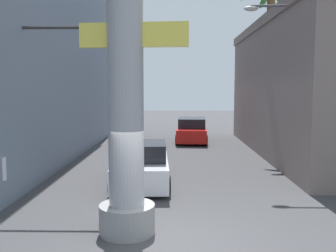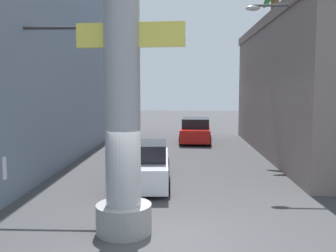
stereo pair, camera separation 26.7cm
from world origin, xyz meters
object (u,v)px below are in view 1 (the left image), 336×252
Objects in this scene: neon_sign_pole at (126,66)px; car_far at (192,131)px; car_lead at (142,165)px; palm_tree_mid_right at (270,55)px; street_lamp at (298,71)px; traffic_light_mast at (45,75)px; pedestrian_curb_left at (0,174)px; palm_tree_mid_left at (51,65)px.

car_far is at bearing 81.92° from neon_sign_pole.
neon_sign_pole is 1.96× the size of car_lead.
neon_sign_pole is 1.04× the size of palm_tree_mid_right.
neon_sign_pole reaches higher than palm_tree_mid_right.
street_lamp is 9.53m from traffic_light_mast.
neon_sign_pole is 16.18m from car_far.
pedestrian_curb_left is (-0.80, -1.69, -2.90)m from traffic_light_mast.
street_lamp is 3.97× the size of pedestrian_curb_left.
neon_sign_pole reaches higher than car_lead.
car_far is at bearing 66.04° from pedestrian_curb_left.
street_lamp reaches higher than car_lead.
palm_tree_mid_left is at bearing 116.75° from neon_sign_pole.
car_far is (2.23, 15.69, -3.26)m from neon_sign_pole.
palm_tree_mid_left reaches higher than pedestrian_curb_left.
traffic_light_mast is at bearing 131.70° from neon_sign_pole.
palm_tree_mid_right is 1.21× the size of palm_tree_mid_left.
street_lamp reaches higher than pedestrian_curb_left.
car_lead is 0.64× the size of palm_tree_mid_left.
pedestrian_curb_left reaches higher than car_lead.
palm_tree_mid_right is 5.17× the size of pedestrian_curb_left.
street_lamp is at bearing -19.78° from palm_tree_mid_left.
pedestrian_curb_left is at bearing -115.37° from traffic_light_mast.
neon_sign_pole is 2.02× the size of car_far.
car_far is at bearing 78.10° from car_lead.
neon_sign_pole is at bearing -88.97° from car_lead.
neon_sign_pole reaches higher than palm_tree_mid_left.
traffic_light_mast is 3.21× the size of pedestrian_curb_left.
pedestrian_curb_left is at bearing -135.02° from palm_tree_mid_right.
palm_tree_mid_left is at bearing 132.45° from car_lead.
neon_sign_pole is 1.36× the size of street_lamp.
traffic_light_mast is 3.45m from pedestrian_curb_left.
car_lead is at bearing -131.05° from palm_tree_mid_right.
traffic_light_mast is at bearing -158.51° from car_lead.
car_lead is 1.03× the size of car_far.
palm_tree_mid_left reaches higher than traffic_light_mast.
palm_tree_mid_right reaches higher than street_lamp.
palm_tree_mid_left is at bearing -143.98° from car_far.
neon_sign_pole is 5.75m from car_lead.
street_lamp is at bearing 24.19° from pedestrian_curb_left.
neon_sign_pole is 13.71m from palm_tree_mid_right.
car_far is 9.98m from palm_tree_mid_left.
car_far is (-3.75, 9.41, -3.44)m from street_lamp.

